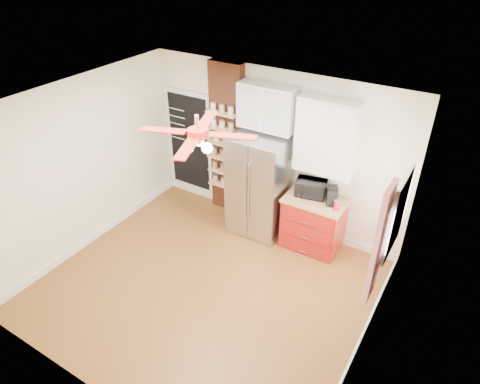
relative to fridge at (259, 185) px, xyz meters
The scene contains 21 objects.
floor 1.85m from the fridge, 88.24° to the right, with size 4.50×4.50×0.00m, color brown.
ceiling 2.45m from the fridge, 88.24° to the right, with size 4.50×4.50×0.00m, color white.
wall_back 0.60m from the fridge, 82.30° to the left, with size 4.50×0.02×2.70m, color #FEF7CC.
wall_front 3.66m from the fridge, 89.21° to the right, with size 4.50×0.02×2.70m, color #FEF7CC.
wall_left 2.78m from the fridge, 143.46° to the right, with size 0.02×4.00×2.70m, color #FEF7CC.
wall_right 2.86m from the fridge, 35.33° to the right, with size 0.02×4.00×2.70m, color #FEF7CC.
chalkboard 1.70m from the fridge, 168.59° to the left, with size 0.95×0.05×1.95m.
brick_pillar 0.97m from the fridge, 160.07° to the left, with size 0.60×0.16×2.70m, color brown.
fridge is the anchor object (origin of this frame).
upper_glass_cabinet 1.29m from the fridge, 90.00° to the left, with size 0.90×0.35×0.70m, color white.
red_cabinet 1.06m from the fridge, ahead, with size 0.94×0.64×0.90m.
upper_shelf_unit 1.41m from the fridge, 12.78° to the left, with size 0.90×0.30×1.15m, color white.
window 2.49m from the fridge, 17.75° to the right, with size 0.04×0.75×1.05m, color white.
curtain 2.63m from the fridge, 29.86° to the right, with size 0.06×0.40×1.55m, color red.
ceiling_fan 2.25m from the fridge, 88.24° to the right, with size 1.40×1.40×0.44m.
toaster_oven 0.87m from the fridge, ahead, with size 0.46×0.31×0.26m, color black.
coffee_maker 1.23m from the fridge, ahead, with size 0.15×0.21×0.29m, color black.
canister_left 1.34m from the fridge, ahead, with size 0.09×0.09×0.14m, color red.
canister_right 1.28m from the fridge, ahead, with size 0.11×0.11×0.15m, color red.
pantry_jar_oats 1.11m from the fridge, 169.62° to the left, with size 0.09×0.09×0.14m, color beige.
pantry_jar_beans 0.88m from the fridge, 169.20° to the left, with size 0.10×0.10×0.13m, color olive.
Camera 1 is at (2.80, -3.64, 4.47)m, focal length 32.00 mm.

